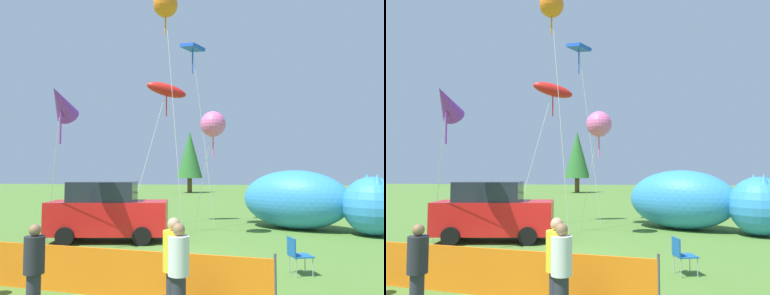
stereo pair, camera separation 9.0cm
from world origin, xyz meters
TOP-DOWN VIEW (x-y plane):
  - ground_plane at (0.00, 0.00)m, footprint 120.00×120.00m
  - parked_car at (-2.32, 2.68)m, footprint 4.41×2.27m
  - folding_chair at (3.83, -0.99)m, footprint 0.61×0.61m
  - inflatable_cat at (5.58, 6.15)m, footprint 6.65×4.75m
  - safety_fence at (-0.82, -2.98)m, footprint 7.84×1.23m
  - spectator_in_red_shirt at (-1.08, -4.35)m, footprint 0.35×0.35m
  - spectator_in_yellow_shirt at (1.32, -4.09)m, footprint 0.38×0.38m
  - spectator_in_blue_shirt at (1.43, -4.23)m, footprint 0.36×0.36m
  - kite_purple_delta at (-3.06, 0.41)m, footprint 1.74×2.57m
  - kite_blue_box at (0.23, 7.35)m, footprint 1.67×1.25m
  - kite_red_lizard at (-1.07, 7.26)m, footprint 2.57×2.01m
  - kite_orange_flower at (-0.68, 5.00)m, footprint 1.39×1.06m
  - kite_pink_octopus at (1.43, 4.13)m, footprint 1.50×2.25m
  - horizon_tree_west at (-3.43, 33.55)m, footprint 3.07×3.07m

SIDE VIEW (x-z plane):
  - ground_plane at x=0.00m, z-range 0.00..0.00m
  - safety_fence at x=-0.82m, z-range -0.05..1.00m
  - folding_chair at x=3.83m, z-range 0.09..1.00m
  - spectator_in_red_shirt at x=-1.08m, z-range 0.07..1.69m
  - spectator_in_blue_shirt at x=1.43m, z-range 0.08..1.73m
  - spectator_in_yellow_shirt at x=1.32m, z-range 0.08..1.81m
  - parked_car at x=-2.32m, z-range -0.02..2.13m
  - inflatable_cat at x=5.58m, z-range -0.10..2.48m
  - kite_pink_octopus at x=1.43m, z-range 1.93..6.83m
  - horizon_tree_west at x=-3.43m, z-range 0.83..8.16m
  - kite_purple_delta at x=-3.06m, z-range 2.00..7.33m
  - kite_red_lizard at x=-1.07m, z-range 2.94..10.03m
  - kite_blue_box at x=0.23m, z-range 4.03..12.82m
  - kite_orange_flower at x=-0.68m, z-range 4.58..14.86m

